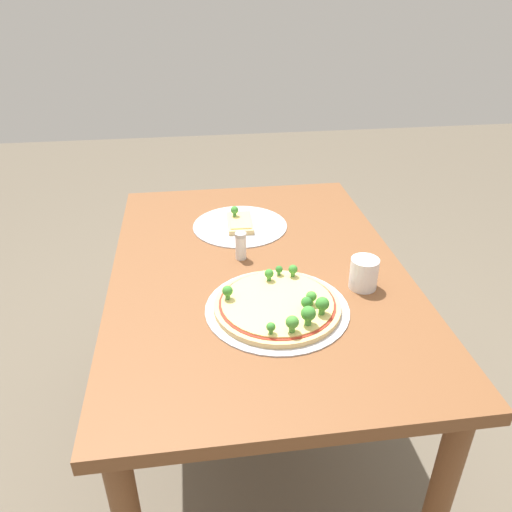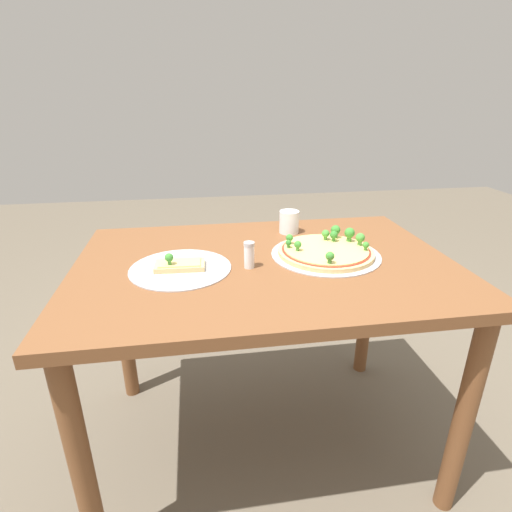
# 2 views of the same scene
# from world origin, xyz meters

# --- Properties ---
(ground_plane) EXTENTS (8.00, 8.00, 0.00)m
(ground_plane) POSITION_xyz_m (0.00, 0.00, 0.00)
(ground_plane) COLOR brown
(dining_table) EXTENTS (1.22, 0.84, 0.77)m
(dining_table) POSITION_xyz_m (0.00, 0.00, 0.67)
(dining_table) COLOR brown
(dining_table) RESTS_ON ground_plane
(pizza_tray_whole) EXTENTS (0.37, 0.37, 0.07)m
(pizza_tray_whole) POSITION_xyz_m (0.21, 0.02, 0.79)
(pizza_tray_whole) COLOR #B7B7BC
(pizza_tray_whole) RESTS_ON dining_table
(pizza_tray_slice) EXTENTS (0.31, 0.31, 0.06)m
(pizza_tray_slice) POSITION_xyz_m (-0.27, -0.02, 0.78)
(pizza_tray_slice) COLOR #B7B7BC
(pizza_tray_slice) RESTS_ON dining_table
(drinking_cup) EXTENTS (0.08, 0.08, 0.09)m
(drinking_cup) POSITION_xyz_m (0.14, 0.27, 0.81)
(drinking_cup) COLOR white
(drinking_cup) RESTS_ON dining_table
(condiment_shaker) EXTENTS (0.03, 0.03, 0.08)m
(condiment_shaker) POSITION_xyz_m (-0.06, -0.04, 0.81)
(condiment_shaker) COLOR silver
(condiment_shaker) RESTS_ON dining_table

